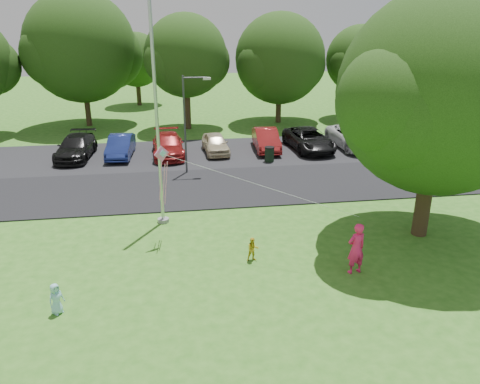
{
  "coord_description": "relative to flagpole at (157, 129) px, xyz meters",
  "views": [
    {
      "loc": [
        -2.92,
        -14.04,
        8.54
      ],
      "look_at": [
        -0.24,
        4.0,
        1.6
      ],
      "focal_mm": 35.0,
      "sensor_mm": 36.0,
      "label": 1
    }
  ],
  "objects": [
    {
      "name": "trash_can",
      "position": [
        6.43,
        8.0,
        -3.67
      ],
      "size": [
        0.62,
        0.62,
        0.98
      ],
      "rotation": [
        0.0,
        0.0,
        0.25
      ],
      "color": "black",
      "rests_on": "ground"
    },
    {
      "name": "kite",
      "position": [
        0.31,
        -1.84,
        -1.01
      ],
      "size": [
        6.83,
        3.87,
        2.74
      ],
      "rotation": [
        0.0,
        0.0,
        0.53
      ],
      "color": "pink",
      "rests_on": "ground"
    },
    {
      "name": "parking_strip",
      "position": [
        3.5,
        10.5,
        -4.14
      ],
      "size": [
        42.0,
        7.0,
        0.06
      ],
      "primitive_type": "cube",
      "color": "black",
      "rests_on": "ground"
    },
    {
      "name": "ground",
      "position": [
        3.5,
        -5.0,
        -4.17
      ],
      "size": [
        120.0,
        120.0,
        0.0
      ],
      "primitive_type": "plane",
      "color": "#316E1D",
      "rests_on": "ground"
    },
    {
      "name": "street_lamp",
      "position": [
        1.52,
        6.64,
        -0.86
      ],
      "size": [
        1.55,
        0.2,
        5.51
      ],
      "rotation": [
        0.0,
        0.0,
        -0.0
      ],
      "color": "#3F3F44",
      "rests_on": "ground"
    },
    {
      "name": "flagpole",
      "position": [
        0.0,
        0.0,
        0.0
      ],
      "size": [
        0.5,
        0.5,
        10.0
      ],
      "color": "#B7BABF",
      "rests_on": "ground"
    },
    {
      "name": "child_yellow",
      "position": [
        3.3,
        -3.97,
        -3.71
      ],
      "size": [
        0.48,
        0.39,
        0.92
      ],
      "primitive_type": "imported",
      "rotation": [
        0.0,
        0.0,
        0.09
      ],
      "color": "gold",
      "rests_on": "ground"
    },
    {
      "name": "tree_row",
      "position": [
        5.09,
        19.23,
        1.55
      ],
      "size": [
        64.35,
        11.94,
        10.88
      ],
      "color": "#332316",
      "rests_on": "ground"
    },
    {
      "name": "horizon_trees",
      "position": [
        7.56,
        28.88,
        0.14
      ],
      "size": [
        77.46,
        7.2,
        7.02
      ],
      "color": "#332316",
      "rests_on": "ground"
    },
    {
      "name": "park_road",
      "position": [
        3.5,
        4.0,
        -4.14
      ],
      "size": [
        60.0,
        6.0,
        0.06
      ],
      "primitive_type": "cube",
      "color": "black",
      "rests_on": "ground"
    },
    {
      "name": "big_tree",
      "position": [
        10.4,
        -2.87,
        1.48
      ],
      "size": [
        8.51,
        7.66,
        9.63
      ],
      "rotation": [
        0.0,
        0.0,
        -0.18
      ],
      "color": "#332316",
      "rests_on": "ground"
    },
    {
      "name": "parked_cars",
      "position": [
        4.63,
        10.38,
        -3.41
      ],
      "size": [
        20.69,
        5.42,
        1.45
      ],
      "color": "black",
      "rests_on": "ground"
    },
    {
      "name": "woman",
      "position": [
        6.69,
        -5.35,
        -3.22
      ],
      "size": [
        0.78,
        0.6,
        1.89
      ],
      "primitive_type": "imported",
      "rotation": [
        0.0,
        0.0,
        3.38
      ],
      "color": "#FF216B",
      "rests_on": "ground"
    },
    {
      "name": "child_blue",
      "position": [
        -3.15,
        -6.31,
        -3.66
      ],
      "size": [
        0.57,
        0.58,
        1.01
      ],
      "primitive_type": "imported",
      "rotation": [
        0.0,
        0.0,
        0.81
      ],
      "color": "#95D7E5",
      "rests_on": "ground"
    }
  ]
}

